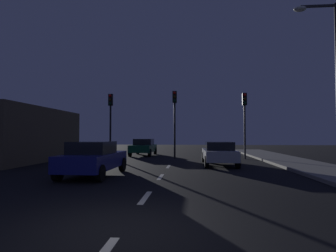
{
  "coord_description": "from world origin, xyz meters",
  "views": [
    {
      "loc": [
        1.27,
        -4.95,
        1.7
      ],
      "look_at": [
        -0.41,
        14.79,
        2.41
      ],
      "focal_mm": 29.4,
      "sensor_mm": 36.0,
      "label": 1
    }
  ],
  "objects_px": {
    "traffic_signal_left": "(110,113)",
    "car_adjacent_lane": "(94,158)",
    "car_oncoming_far": "(143,147)",
    "traffic_signal_center": "(175,111)",
    "traffic_signal_right": "(245,113)",
    "street_lamp_right": "(331,71)",
    "car_stopped_ahead": "(219,153)"
  },
  "relations": [
    {
      "from": "traffic_signal_left",
      "to": "car_adjacent_lane",
      "type": "bearing_deg",
      "value": -77.49
    },
    {
      "from": "car_oncoming_far",
      "to": "traffic_signal_center",
      "type": "bearing_deg",
      "value": -47.74
    },
    {
      "from": "traffic_signal_right",
      "to": "street_lamp_right",
      "type": "xyz_separation_m",
      "value": [
        2.35,
        -7.71,
        1.19
      ]
    },
    {
      "from": "car_oncoming_far",
      "to": "traffic_signal_right",
      "type": "bearing_deg",
      "value": -21.73
    },
    {
      "from": "car_adjacent_lane",
      "to": "traffic_signal_left",
      "type": "bearing_deg",
      "value": 102.51
    },
    {
      "from": "traffic_signal_center",
      "to": "car_stopped_ahead",
      "type": "height_order",
      "value": "traffic_signal_center"
    },
    {
      "from": "traffic_signal_right",
      "to": "car_adjacent_lane",
      "type": "distance_m",
      "value": 12.41
    },
    {
      "from": "traffic_signal_right",
      "to": "car_oncoming_far",
      "type": "xyz_separation_m",
      "value": [
        -8.07,
        3.22,
        -2.67
      ]
    },
    {
      "from": "traffic_signal_center",
      "to": "street_lamp_right",
      "type": "height_order",
      "value": "street_lamp_right"
    },
    {
      "from": "traffic_signal_right",
      "to": "car_adjacent_lane",
      "type": "bearing_deg",
      "value": -131.65
    },
    {
      "from": "car_adjacent_lane",
      "to": "street_lamp_right",
      "type": "bearing_deg",
      "value": 7.39
    },
    {
      "from": "car_adjacent_lane",
      "to": "traffic_signal_right",
      "type": "bearing_deg",
      "value": 48.35
    },
    {
      "from": "car_adjacent_lane",
      "to": "car_oncoming_far",
      "type": "distance_m",
      "value": 12.28
    },
    {
      "from": "traffic_signal_center",
      "to": "car_adjacent_lane",
      "type": "distance_m",
      "value": 9.92
    },
    {
      "from": "car_adjacent_lane",
      "to": "car_oncoming_far",
      "type": "xyz_separation_m",
      "value": [
        -0.01,
        12.28,
        -0.02
      ]
    },
    {
      "from": "traffic_signal_center",
      "to": "car_stopped_ahead",
      "type": "relative_size",
      "value": 1.13
    },
    {
      "from": "traffic_signal_left",
      "to": "car_adjacent_lane",
      "type": "xyz_separation_m",
      "value": [
        2.01,
        -9.06,
        -2.69
      ]
    },
    {
      "from": "car_adjacent_lane",
      "to": "street_lamp_right",
      "type": "xyz_separation_m",
      "value": [
        10.4,
        1.35,
        3.85
      ]
    },
    {
      "from": "traffic_signal_left",
      "to": "street_lamp_right",
      "type": "distance_m",
      "value": 14.66
    },
    {
      "from": "car_oncoming_far",
      "to": "street_lamp_right",
      "type": "xyz_separation_m",
      "value": [
        10.42,
        -10.93,
        3.86
      ]
    },
    {
      "from": "traffic_signal_right",
      "to": "car_stopped_ahead",
      "type": "height_order",
      "value": "traffic_signal_right"
    },
    {
      "from": "traffic_signal_left",
      "to": "traffic_signal_center",
      "type": "xyz_separation_m",
      "value": [
        4.92,
        0.0,
        0.1
      ]
    },
    {
      "from": "car_stopped_ahead",
      "to": "car_oncoming_far",
      "type": "bearing_deg",
      "value": 127.9
    },
    {
      "from": "traffic_signal_left",
      "to": "car_oncoming_far",
      "type": "bearing_deg",
      "value": 58.15
    },
    {
      "from": "traffic_signal_right",
      "to": "traffic_signal_left",
      "type": "bearing_deg",
      "value": 180.0
    },
    {
      "from": "traffic_signal_left",
      "to": "traffic_signal_right",
      "type": "height_order",
      "value": "traffic_signal_left"
    },
    {
      "from": "traffic_signal_right",
      "to": "car_oncoming_far",
      "type": "relative_size",
      "value": 1.17
    },
    {
      "from": "car_adjacent_lane",
      "to": "street_lamp_right",
      "type": "relative_size",
      "value": 0.55
    },
    {
      "from": "traffic_signal_center",
      "to": "car_adjacent_lane",
      "type": "height_order",
      "value": "traffic_signal_center"
    },
    {
      "from": "traffic_signal_left",
      "to": "car_oncoming_far",
      "type": "height_order",
      "value": "traffic_signal_left"
    },
    {
      "from": "traffic_signal_left",
      "to": "traffic_signal_right",
      "type": "distance_m",
      "value": 10.07
    },
    {
      "from": "car_stopped_ahead",
      "to": "car_adjacent_lane",
      "type": "height_order",
      "value": "car_adjacent_lane"
    }
  ]
}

